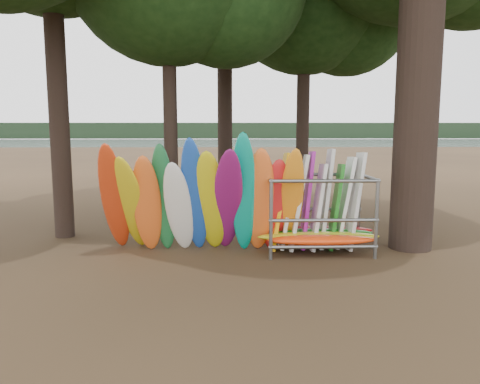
{
  "coord_description": "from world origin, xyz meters",
  "views": [
    {
      "loc": [
        -0.42,
        -11.06,
        3.18
      ],
      "look_at": [
        -0.08,
        1.5,
        1.4
      ],
      "focal_mm": 35.0,
      "sensor_mm": 36.0,
      "label": 1
    }
  ],
  "objects": [
    {
      "name": "ground",
      "position": [
        0.0,
        0.0,
        0.0
      ],
      "size": [
        120.0,
        120.0,
        0.0
      ],
      "primitive_type": "plane",
      "color": "#47331E",
      "rests_on": "ground"
    },
    {
      "name": "lake",
      "position": [
        0.0,
        60.0,
        0.0
      ],
      "size": [
        160.0,
        160.0,
        0.0
      ],
      "primitive_type": "plane",
      "color": "gray",
      "rests_on": "ground"
    },
    {
      "name": "far_shore",
      "position": [
        0.0,
        110.0,
        2.0
      ],
      "size": [
        160.0,
        4.0,
        4.0
      ],
      "primitive_type": "cube",
      "color": "black",
      "rests_on": "ground"
    },
    {
      "name": "kayak_row",
      "position": [
        -1.01,
        0.33,
        1.34
      ],
      "size": [
        5.03,
        2.28,
        3.18
      ],
      "color": "red",
      "rests_on": "ground"
    },
    {
      "name": "storage_rack",
      "position": [
        1.87,
        0.57,
        0.92
      ],
      "size": [
        3.18,
        1.6,
        2.62
      ],
      "color": "slate",
      "rests_on": "ground"
    }
  ]
}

